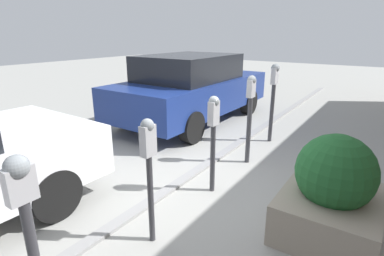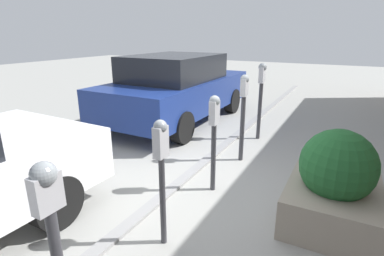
{
  "view_description": "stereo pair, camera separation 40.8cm",
  "coord_description": "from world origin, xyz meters",
  "px_view_note": "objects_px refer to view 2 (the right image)",
  "views": [
    {
      "loc": [
        -3.22,
        -2.3,
        2.12
      ],
      "look_at": [
        0.0,
        -0.12,
        0.89
      ],
      "focal_mm": 28.0,
      "sensor_mm": 36.0,
      "label": 1
    },
    {
      "loc": [
        -3.43,
        -1.95,
        2.12
      ],
      "look_at": [
        0.0,
        -0.12,
        0.89
      ],
      "focal_mm": 28.0,
      "sensor_mm": 36.0,
      "label": 2
    }
  ],
  "objects_px": {
    "parked_car_middle": "(177,88)",
    "parking_meter_fourth": "(243,106)",
    "parking_meter_second": "(161,161)",
    "parking_meter_farthest": "(261,89)",
    "planter_box": "(334,186)",
    "parking_meter_nearest": "(52,223)",
    "parking_meter_middle": "(214,127)"
  },
  "relations": [
    {
      "from": "parked_car_middle",
      "to": "parking_meter_fourth",
      "type": "bearing_deg",
      "value": -125.21
    },
    {
      "from": "parking_meter_second",
      "to": "parking_meter_farthest",
      "type": "bearing_deg",
      "value": 0.99
    },
    {
      "from": "planter_box",
      "to": "parked_car_middle",
      "type": "bearing_deg",
      "value": 52.86
    },
    {
      "from": "parking_meter_fourth",
      "to": "parked_car_middle",
      "type": "xyz_separation_m",
      "value": [
        1.6,
        2.23,
        -0.12
      ]
    },
    {
      "from": "parked_car_middle",
      "to": "parking_meter_nearest",
      "type": "bearing_deg",
      "value": -157.17
    },
    {
      "from": "planter_box",
      "to": "parked_car_middle",
      "type": "relative_size",
      "value": 0.27
    },
    {
      "from": "parking_meter_middle",
      "to": "parking_meter_farthest",
      "type": "xyz_separation_m",
      "value": [
        2.42,
        0.05,
        0.13
      ]
    },
    {
      "from": "parking_meter_nearest",
      "to": "planter_box",
      "type": "bearing_deg",
      "value": -33.93
    },
    {
      "from": "parking_meter_second",
      "to": "parking_meter_middle",
      "type": "height_order",
      "value": "parking_meter_middle"
    },
    {
      "from": "parking_meter_second",
      "to": "planter_box",
      "type": "xyz_separation_m",
      "value": [
        1.2,
        -1.52,
        -0.46
      ]
    },
    {
      "from": "parking_meter_nearest",
      "to": "parking_meter_fourth",
      "type": "height_order",
      "value": "parking_meter_fourth"
    },
    {
      "from": "parking_meter_second",
      "to": "planter_box",
      "type": "height_order",
      "value": "parking_meter_second"
    },
    {
      "from": "parking_meter_nearest",
      "to": "parking_meter_second",
      "type": "relative_size",
      "value": 1.01
    },
    {
      "from": "parking_meter_farthest",
      "to": "parked_car_middle",
      "type": "xyz_separation_m",
      "value": [
        0.36,
        2.18,
        -0.21
      ]
    },
    {
      "from": "parking_meter_farthest",
      "to": "planter_box",
      "type": "xyz_separation_m",
      "value": [
        -2.49,
        -1.58,
        -0.58
      ]
    },
    {
      "from": "parking_meter_middle",
      "to": "parking_meter_farthest",
      "type": "height_order",
      "value": "parking_meter_farthest"
    },
    {
      "from": "parking_meter_second",
      "to": "parking_meter_farthest",
      "type": "height_order",
      "value": "parking_meter_farthest"
    },
    {
      "from": "parking_meter_second",
      "to": "parking_meter_middle",
      "type": "bearing_deg",
      "value": 0.48
    },
    {
      "from": "parking_meter_fourth",
      "to": "planter_box",
      "type": "bearing_deg",
      "value": -129.38
    },
    {
      "from": "parking_meter_nearest",
      "to": "planter_box",
      "type": "height_order",
      "value": "parking_meter_nearest"
    },
    {
      "from": "parking_meter_second",
      "to": "parked_car_middle",
      "type": "relative_size",
      "value": 0.3
    },
    {
      "from": "parking_meter_fourth",
      "to": "parking_meter_farthest",
      "type": "height_order",
      "value": "parking_meter_farthest"
    },
    {
      "from": "parking_meter_nearest",
      "to": "planter_box",
      "type": "distance_m",
      "value": 2.9
    },
    {
      "from": "parking_meter_nearest",
      "to": "parking_meter_middle",
      "type": "height_order",
      "value": "parking_meter_nearest"
    },
    {
      "from": "parking_meter_fourth",
      "to": "planter_box",
      "type": "xyz_separation_m",
      "value": [
        -1.25,
        -1.53,
        -0.48
      ]
    },
    {
      "from": "parking_meter_fourth",
      "to": "parked_car_middle",
      "type": "height_order",
      "value": "parked_car_middle"
    },
    {
      "from": "parking_meter_nearest",
      "to": "parking_meter_fourth",
      "type": "xyz_separation_m",
      "value": [
        3.62,
        -0.07,
        0.02
      ]
    },
    {
      "from": "parking_meter_second",
      "to": "parking_meter_middle",
      "type": "xyz_separation_m",
      "value": [
        1.27,
        0.01,
        -0.01
      ]
    },
    {
      "from": "parking_meter_second",
      "to": "planter_box",
      "type": "distance_m",
      "value": 1.99
    },
    {
      "from": "parking_meter_second",
      "to": "parking_meter_farthest",
      "type": "distance_m",
      "value": 3.7
    },
    {
      "from": "parking_meter_middle",
      "to": "planter_box",
      "type": "distance_m",
      "value": 1.59
    },
    {
      "from": "parking_meter_fourth",
      "to": "planter_box",
      "type": "relative_size",
      "value": 1.22
    }
  ]
}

